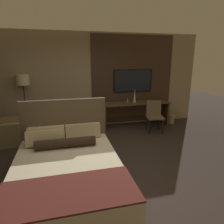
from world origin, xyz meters
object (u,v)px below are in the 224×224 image
(tv, at_px, (133,81))
(book, at_px, (157,100))
(floor_lamp, at_px, (23,85))
(desk, at_px, (135,109))
(vase_tall, at_px, (135,95))
(bed, at_px, (67,170))
(desk_chair, at_px, (154,113))
(vase_short, at_px, (128,100))
(waste_bin, at_px, (171,119))
(armchair_by_window, at_px, (7,132))

(tv, height_order, book, tv)
(tv, bearing_deg, floor_lamp, -176.75)
(desk, bearing_deg, vase_tall, -130.33)
(book, bearing_deg, floor_lamp, 179.41)
(floor_lamp, distance_m, vase_tall, 3.17)
(bed, height_order, desk_chair, bed)
(desk, distance_m, floor_lamp, 3.28)
(vase_tall, height_order, vase_short, vase_tall)
(tv, bearing_deg, vase_short, -134.03)
(waste_bin, bearing_deg, vase_tall, 175.71)
(vase_tall, bearing_deg, waste_bin, -4.29)
(bed, distance_m, floor_lamp, 3.15)
(tv, bearing_deg, desk, -90.00)
(floor_lamp, xyz_separation_m, book, (3.93, -0.04, -0.61))
(tv, distance_m, vase_short, 0.65)
(vase_short, height_order, waste_bin, vase_short)
(desk, bearing_deg, tv, 90.00)
(vase_tall, height_order, waste_bin, vase_tall)
(bed, bearing_deg, armchair_by_window, 122.35)
(floor_lamp, height_order, waste_bin, floor_lamp)
(bed, distance_m, armchair_by_window, 2.59)
(desk_chair, distance_m, book, 0.82)
(waste_bin, bearing_deg, desk_chair, -148.61)
(desk, xyz_separation_m, book, (0.76, 0.01, 0.24))
(desk, distance_m, waste_bin, 1.28)
(vase_short, bearing_deg, tv, 45.97)
(waste_bin, bearing_deg, armchair_by_window, -174.87)
(tv, distance_m, book, 1.00)
(vase_tall, relative_size, waste_bin, 1.55)
(desk, xyz_separation_m, desk_chair, (0.35, -0.66, 0.01))
(bed, distance_m, tv, 3.83)
(armchair_by_window, distance_m, floor_lamp, 1.31)
(bed, bearing_deg, vase_tall, 51.72)
(floor_lamp, xyz_separation_m, vase_short, (2.92, -0.08, -0.54))
(desk, xyz_separation_m, floor_lamp, (-3.17, 0.05, 0.86))
(floor_lamp, distance_m, book, 3.97)
(vase_tall, distance_m, book, 0.81)
(vase_short, xyz_separation_m, book, (1.01, 0.04, -0.08))
(bed, relative_size, waste_bin, 8.12)
(desk_chair, height_order, floor_lamp, floor_lamp)
(desk_chair, relative_size, armchair_by_window, 1.08)
(book, xyz_separation_m, waste_bin, (0.46, -0.14, -0.62))
(desk, distance_m, vase_short, 0.40)
(vase_short, bearing_deg, floor_lamp, 178.50)
(armchair_by_window, distance_m, vase_short, 3.39)
(book, bearing_deg, waste_bin, -16.84)
(waste_bin, bearing_deg, floor_lamp, 177.66)
(armchair_by_window, relative_size, waste_bin, 2.94)
(bed, height_order, vase_tall, bed)
(desk, xyz_separation_m, vase_short, (-0.25, -0.02, 0.32))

